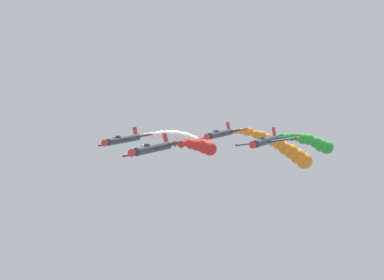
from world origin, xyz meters
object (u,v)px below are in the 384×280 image
object	(u,v)px
airplane_right_inner	(123,140)
airplane_left_inner	(266,141)
airplane_lead	(152,148)
airplane_left_outer	(220,134)

from	to	relation	value
airplane_right_inner	airplane_left_inner	bearing A→B (deg)	-177.40
airplane_lead	airplane_right_inner	bearing A→B (deg)	-45.90
airplane_lead	airplane_right_inner	world-z (taller)	airplane_lead
airplane_lead	airplane_left_inner	xyz separation A→B (m)	(-11.23, -13.76, 0.21)
airplane_left_inner	airplane_right_inner	world-z (taller)	airplane_left_inner
airplane_left_outer	airplane_left_inner	bearing A→B (deg)	135.92
airplane_left_inner	airplane_left_outer	distance (m)	17.03
airplane_left_inner	airplane_left_outer	bearing A→B (deg)	-44.08
airplane_left_inner	airplane_left_outer	world-z (taller)	airplane_left_inner
airplane_left_inner	airplane_right_inner	bearing A→B (deg)	2.60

